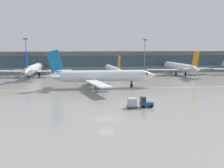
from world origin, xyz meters
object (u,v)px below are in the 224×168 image
gate_airplane_2 (34,69)px  apron_light_mast_1 (26,55)px  cargo_dolly_lead (132,103)px  gate_airplane_4 (179,67)px  gate_airplane_3 (113,69)px  taxiing_regional_jet (102,76)px  apron_light_mast_2 (145,54)px  baggage_tug (145,103)px

gate_airplane_2 → apron_light_mast_1: bearing=27.6°
gate_airplane_2 → cargo_dolly_lead: bearing=-151.2°
gate_airplane_4 → cargo_dolly_lead: (-32.55, -52.58, -2.10)m
gate_airplane_3 → taxiing_regional_jet: taxiing_regional_jet is taller
gate_airplane_4 → apron_light_mast_1: (-63.72, 12.14, 5.14)m
gate_airplane_3 → apron_light_mast_1: apron_light_mast_1 is taller
gate_airplane_2 → taxiing_regional_jet: (23.33, -30.01, 0.19)m
apron_light_mast_2 → gate_airplane_4: bearing=-45.8°
baggage_tug → cargo_dolly_lead: (-2.80, -0.06, 0.16)m
gate_airplane_2 → apron_light_mast_1: (-4.51, 9.83, 5.14)m
gate_airplane_3 → gate_airplane_2: bearing=81.6°
gate_airplane_4 → baggage_tug: gate_airplane_4 is taller
taxiing_regional_jet → apron_light_mast_2: 46.74m
taxiing_regional_jet → apron_light_mast_2: bearing=61.3°
cargo_dolly_lead → apron_light_mast_1: size_ratio=0.14×
taxiing_regional_jet → apron_light_mast_1: size_ratio=2.21×
gate_airplane_2 → gate_airplane_4: (59.21, -2.31, 0.00)m
gate_airplane_3 → taxiing_regional_jet: bearing=160.6°
baggage_tug → apron_light_mast_2: (18.09, 64.50, 7.26)m
taxiing_regional_jet → apron_light_mast_2: apron_light_mast_2 is taller
taxiing_regional_jet → apron_light_mast_2: size_ratio=2.26×
taxiing_regional_jet → cargo_dolly_lead: 25.21m
gate_airplane_2 → gate_airplane_4: size_ratio=1.00×
gate_airplane_2 → gate_airplane_3: gate_airplane_2 is taller
gate_airplane_4 → apron_light_mast_2: (-11.66, 11.98, 5.00)m
gate_airplane_4 → taxiing_regional_jet: size_ratio=0.94×
baggage_tug → gate_airplane_2: bearing=117.0°
gate_airplane_4 → apron_light_mast_1: bearing=75.2°
gate_airplane_3 → cargo_dolly_lead: size_ratio=12.24×
gate_airplane_2 → apron_light_mast_1: 11.97m
gate_airplane_3 → apron_light_mast_2: (16.67, 11.97, 5.56)m
baggage_tug → cargo_dolly_lead: size_ratio=1.23×
cargo_dolly_lead → apron_light_mast_2: apron_light_mast_2 is taller
apron_light_mast_2 → gate_airplane_2: bearing=-168.5°
gate_airplane_2 → gate_airplane_4: same height
taxiing_regional_jet → baggage_tug: (6.13, -24.82, -2.45)m
gate_airplane_2 → taxiing_regional_jet: size_ratio=0.94×
taxiing_regional_jet → gate_airplane_4: bearing=40.3°
taxiing_regional_jet → apron_light_mast_1: bearing=127.6°
taxiing_regional_jet → cargo_dolly_lead: bearing=-79.7°
gate_airplane_4 → apron_light_mast_2: apron_light_mast_2 is taller
gate_airplane_2 → baggage_tug: 62.29m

